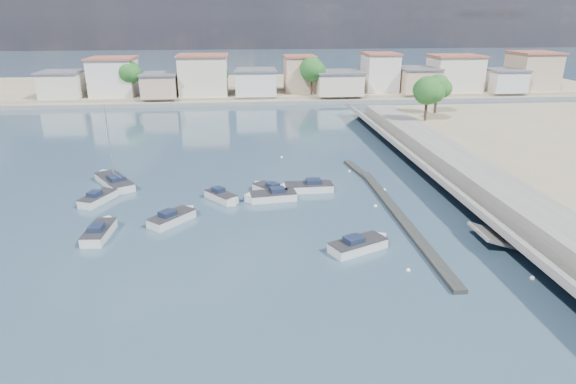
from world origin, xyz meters
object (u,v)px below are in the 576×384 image
(sailboat, at_px, (113,181))
(motorboat_d, at_px, (270,197))
(motorboat_a, at_px, (100,231))
(motorboat_f, at_px, (269,190))
(motorboat_c, at_px, (306,187))
(motorboat_e, at_px, (100,198))
(motorboat_g, at_px, (222,197))
(motorboat_h, at_px, (360,245))
(motorboat_b, at_px, (174,218))

(sailboat, bearing_deg, motorboat_d, -20.82)
(motorboat_a, distance_m, sailboat, 13.53)
(motorboat_f, xyz_separation_m, sailboat, (-16.96, 4.45, 0.03))
(motorboat_c, height_order, sailboat, sailboat)
(motorboat_c, relative_size, sailboat, 0.63)
(motorboat_e, height_order, motorboat_g, same)
(motorboat_e, distance_m, motorboat_f, 17.10)
(motorboat_c, bearing_deg, motorboat_d, -149.48)
(motorboat_c, relative_size, motorboat_h, 1.10)
(motorboat_a, xyz_separation_m, motorboat_g, (10.09, 7.17, 0.00))
(motorboat_d, distance_m, sailboat, 18.18)
(motorboat_e, relative_size, motorboat_g, 1.17)
(motorboat_b, xyz_separation_m, motorboat_c, (13.05, 6.91, 0.00))
(motorboat_e, distance_m, sailboat, 5.18)
(motorboat_d, relative_size, motorboat_e, 1.16)
(motorboat_d, height_order, motorboat_e, same)
(motorboat_c, relative_size, motorboat_g, 1.46)
(motorboat_b, distance_m, sailboat, 13.57)
(motorboat_c, distance_m, motorboat_h, 14.16)
(motorboat_b, distance_m, motorboat_g, 6.41)
(motorboat_a, relative_size, motorboat_e, 1.10)
(motorboat_b, bearing_deg, motorboat_g, 48.89)
(motorboat_b, relative_size, motorboat_f, 1.07)
(motorboat_d, height_order, motorboat_g, same)
(sailboat, bearing_deg, motorboat_c, -11.12)
(motorboat_h, relative_size, sailboat, 0.58)
(motorboat_f, relative_size, motorboat_h, 0.81)
(motorboat_f, height_order, motorboat_h, same)
(motorboat_d, xyz_separation_m, motorboat_h, (6.47, -11.60, 0.00))
(sailboat, bearing_deg, motorboat_f, -14.69)
(motorboat_a, bearing_deg, motorboat_d, 24.81)
(motorboat_h, bearing_deg, motorboat_b, 155.65)
(motorboat_e, bearing_deg, motorboat_b, -36.05)
(motorboat_b, distance_m, motorboat_f, 11.19)
(motorboat_a, bearing_deg, motorboat_f, 30.89)
(motorboat_g, relative_size, sailboat, 0.43)
(motorboat_f, height_order, sailboat, sailboat)
(motorboat_e, height_order, motorboat_h, same)
(motorboat_a, xyz_separation_m, sailboat, (-2.04, 13.37, 0.03))
(motorboat_a, distance_m, motorboat_h, 21.93)
(motorboat_c, distance_m, motorboat_e, 21.11)
(motorboat_h, distance_m, sailboat, 29.61)
(motorboat_g, xyz_separation_m, sailboat, (-12.13, 6.20, 0.03))
(motorboat_b, xyz_separation_m, motorboat_g, (4.21, 4.83, 0.00))
(motorboat_a, distance_m, motorboat_f, 17.39)
(motorboat_d, bearing_deg, motorboat_e, 175.70)
(motorboat_b, xyz_separation_m, sailboat, (-7.91, 11.03, 0.03))
(motorboat_e, bearing_deg, motorboat_a, -75.20)
(motorboat_b, relative_size, motorboat_d, 0.84)
(motorboat_e, bearing_deg, motorboat_h, -28.65)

